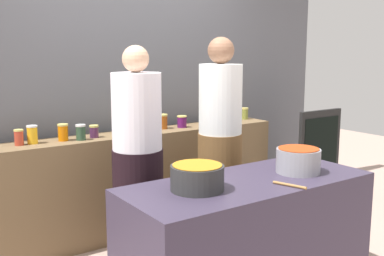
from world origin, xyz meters
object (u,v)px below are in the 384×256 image
preserve_jar_3 (81,132)px  wooden_spoon (290,185)px  cook_in_cap (220,151)px  chalkboard_sign (319,159)px  preserve_jar_0 (19,137)px  preserve_jar_2 (63,132)px  preserve_jar_6 (133,127)px  preserve_jar_7 (163,121)px  cooking_pot_left (197,177)px  preserve_jar_1 (32,134)px  preserve_jar_4 (94,131)px  cooking_pot_center (298,160)px  preserve_jar_9 (204,119)px  preserve_jar_5 (119,128)px  preserve_jar_8 (182,122)px  preserve_jar_10 (223,115)px  preserve_jar_11 (245,113)px  cook_with_tongs (138,171)px

preserve_jar_3 → wooden_spoon: preserve_jar_3 is taller
cook_in_cap → chalkboard_sign: (1.34, 0.06, -0.27)m
preserve_jar_0 → preserve_jar_2: size_ratio=0.90×
preserve_jar_6 → preserve_jar_7: bearing=15.6°
cooking_pot_left → chalkboard_sign: 2.33m
preserve_jar_1 → preserve_jar_4: bearing=-3.9°
chalkboard_sign → wooden_spoon: bearing=-145.3°
preserve_jar_1 → cooking_pot_center: (1.39, -1.47, -0.11)m
preserve_jar_2 → cooking_pot_left: preserve_jar_2 is taller
preserve_jar_2 → preserve_jar_9: bearing=-0.3°
preserve_jar_5 → cooking_pot_left: size_ratio=0.38×
preserve_jar_8 → preserve_jar_1: bearing=179.0°
preserve_jar_2 → preserve_jar_3: (0.13, -0.05, -0.00)m
preserve_jar_4 → preserve_jar_5: (0.22, -0.02, 0.01)m
wooden_spoon → cooking_pot_left: bearing=152.4°
preserve_jar_0 → preserve_jar_4: (0.60, -0.03, -0.01)m
cooking_pot_left → preserve_jar_10: bearing=47.1°
cooking_pot_left → wooden_spoon: cooking_pot_left is taller
preserve_jar_0 → preserve_jar_10: 2.03m
preserve_jar_10 → preserve_jar_8: bearing=-172.9°
preserve_jar_0 → preserve_jar_5: 0.82m
preserve_jar_0 → preserve_jar_3: 0.47m
preserve_jar_11 → wooden_spoon: size_ratio=0.55×
preserve_jar_8 → cook_with_tongs: bearing=-142.0°
preserve_jar_0 → cooking_pot_left: size_ratio=0.37×
preserve_jar_8 → wooden_spoon: (-0.28, -1.65, -0.17)m
preserve_jar_9 → cooking_pot_center: 1.46m
preserve_jar_6 → preserve_jar_9: 0.79m
cooking_pot_center → cook_with_tongs: size_ratio=0.18×
preserve_jar_9 → preserve_jar_3: bearing=-178.0°
preserve_jar_5 → preserve_jar_9: (0.91, 0.02, -0.00)m
preserve_jar_3 → cook_with_tongs: size_ratio=0.08×
preserve_jar_1 → cooking_pot_center: preserve_jar_1 is taller
preserve_jar_5 → preserve_jar_11: bearing=3.4°
preserve_jar_3 → chalkboard_sign: 2.45m
preserve_jar_7 → chalkboard_sign: bearing=-19.9°
preserve_jar_1 → cook_with_tongs: bearing=-48.8°
preserve_jar_1 → preserve_jar_11: 2.21m
cook_in_cap → preserve_jar_8: bearing=90.4°
preserve_jar_5 → wooden_spoon: size_ratio=0.55×
preserve_jar_6 → preserve_jar_11: preserve_jar_6 is taller
preserve_jar_1 → cook_with_tongs: cook_with_tongs is taller
preserve_jar_3 → preserve_jar_4: size_ratio=1.22×
preserve_jar_2 → preserve_jar_8: (1.14, -0.00, -0.01)m
wooden_spoon → cook_in_cap: cook_in_cap is taller
preserve_jar_2 → preserve_jar_5: 0.48m
preserve_jar_10 → cook_in_cap: bearing=-130.0°
preserve_jar_2 → preserve_jar_10: preserve_jar_10 is taller
wooden_spoon → preserve_jar_6: bearing=99.5°
preserve_jar_0 → wooden_spoon: 2.06m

